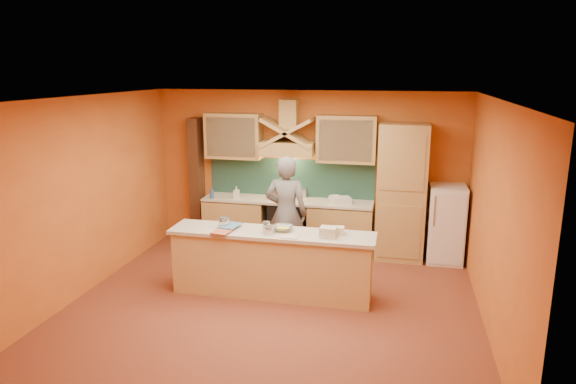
% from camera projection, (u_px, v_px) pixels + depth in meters
% --- Properties ---
extents(floor, '(5.50, 5.00, 0.01)m').
position_uv_depth(floor, '(274.00, 304.00, 7.08)').
color(floor, brown).
rests_on(floor, ground).
extents(ceiling, '(5.50, 5.00, 0.01)m').
position_uv_depth(ceiling, '(272.00, 98.00, 6.42)').
color(ceiling, white).
rests_on(ceiling, wall_back).
extents(wall_back, '(5.50, 0.02, 2.80)m').
position_uv_depth(wall_back, '(307.00, 170.00, 9.12)').
color(wall_back, '#CC6A27').
rests_on(wall_back, floor).
extents(wall_front, '(5.50, 0.02, 2.80)m').
position_uv_depth(wall_front, '(201.00, 280.00, 4.38)').
color(wall_front, '#CC6A27').
rests_on(wall_front, floor).
extents(wall_left, '(0.02, 5.00, 2.80)m').
position_uv_depth(wall_left, '(87.00, 195.00, 7.33)').
color(wall_left, '#CC6A27').
rests_on(wall_left, floor).
extents(wall_right, '(0.02, 5.00, 2.80)m').
position_uv_depth(wall_right, '(494.00, 219.00, 6.17)').
color(wall_right, '#CC6A27').
rests_on(wall_right, floor).
extents(base_cabinet_left, '(1.10, 0.60, 0.86)m').
position_uv_depth(base_cabinet_left, '(236.00, 223.00, 9.33)').
color(base_cabinet_left, tan).
rests_on(base_cabinet_left, floor).
extents(base_cabinet_right, '(1.10, 0.60, 0.86)m').
position_uv_depth(base_cabinet_right, '(341.00, 230.00, 8.93)').
color(base_cabinet_right, tan).
rests_on(base_cabinet_right, floor).
extents(counter_top, '(3.00, 0.62, 0.04)m').
position_uv_depth(counter_top, '(287.00, 201.00, 9.02)').
color(counter_top, beige).
rests_on(counter_top, base_cabinet_left).
extents(stove, '(0.60, 0.58, 0.90)m').
position_uv_depth(stove, '(287.00, 225.00, 9.12)').
color(stove, black).
rests_on(stove, floor).
extents(backsplash, '(3.00, 0.03, 0.70)m').
position_uv_depth(backsplash, '(291.00, 178.00, 9.21)').
color(backsplash, '#1B3D33').
rests_on(backsplash, wall_back).
extents(range_hood, '(0.92, 0.50, 0.24)m').
position_uv_depth(range_hood, '(288.00, 148.00, 8.85)').
color(range_hood, tan).
rests_on(range_hood, wall_back).
extents(hood_chimney, '(0.30, 0.30, 0.50)m').
position_uv_depth(hood_chimney, '(289.00, 114.00, 8.81)').
color(hood_chimney, tan).
rests_on(hood_chimney, wall_back).
extents(upper_cabinet_left, '(1.00, 0.35, 0.80)m').
position_uv_depth(upper_cabinet_left, '(234.00, 136.00, 9.09)').
color(upper_cabinet_left, tan).
rests_on(upper_cabinet_left, wall_back).
extents(upper_cabinet_right, '(1.00, 0.35, 0.80)m').
position_uv_depth(upper_cabinet_right, '(347.00, 139.00, 8.67)').
color(upper_cabinet_right, tan).
rests_on(upper_cabinet_right, wall_back).
extents(pantry_column, '(0.80, 0.60, 2.30)m').
position_uv_depth(pantry_column, '(401.00, 192.00, 8.55)').
color(pantry_column, tan).
rests_on(pantry_column, floor).
extents(fridge, '(0.58, 0.60, 1.30)m').
position_uv_depth(fridge, '(446.00, 224.00, 8.51)').
color(fridge, white).
rests_on(fridge, floor).
extents(trim_column_left, '(0.20, 0.30, 2.30)m').
position_uv_depth(trim_column_left, '(197.00, 180.00, 9.47)').
color(trim_column_left, '#472816').
rests_on(trim_column_left, floor).
extents(island_body, '(2.80, 0.55, 0.88)m').
position_uv_depth(island_body, '(272.00, 265.00, 7.28)').
color(island_body, '#D9B66F').
rests_on(island_body, floor).
extents(island_top, '(2.90, 0.62, 0.05)m').
position_uv_depth(island_top, '(272.00, 233.00, 7.17)').
color(island_top, beige).
rests_on(island_top, island_body).
extents(person, '(0.68, 0.45, 1.85)m').
position_uv_depth(person, '(286.00, 213.00, 8.13)').
color(person, slate).
rests_on(person, floor).
extents(pot_large, '(0.32, 0.32, 0.16)m').
position_uv_depth(pot_large, '(276.00, 195.00, 9.07)').
color(pot_large, '#B8B8BF').
rests_on(pot_large, stove).
extents(pot_small, '(0.23, 0.23, 0.15)m').
position_uv_depth(pot_small, '(295.00, 195.00, 9.08)').
color(pot_small, '#AEADB4').
rests_on(pot_small, stove).
extents(soap_bottle_a, '(0.10, 0.10, 0.21)m').
position_uv_depth(soap_bottle_a, '(236.00, 192.00, 9.10)').
color(soap_bottle_a, silver).
rests_on(soap_bottle_a, counter_top).
extents(soap_bottle_b, '(0.09, 0.09, 0.21)m').
position_uv_depth(soap_bottle_b, '(212.00, 193.00, 9.06)').
color(soap_bottle_b, '#2F5383').
rests_on(soap_bottle_b, counter_top).
extents(bowl_back, '(0.29, 0.29, 0.07)m').
position_uv_depth(bowl_back, '(335.00, 198.00, 8.95)').
color(bowl_back, white).
rests_on(bowl_back, counter_top).
extents(dish_rack, '(0.37, 0.33, 0.11)m').
position_uv_depth(dish_rack, '(342.00, 200.00, 8.75)').
color(dish_rack, silver).
rests_on(dish_rack, counter_top).
extents(book_lower, '(0.28, 0.35, 0.03)m').
position_uv_depth(book_lower, '(215.00, 231.00, 7.15)').
color(book_lower, '#B75941').
rests_on(book_lower, island_top).
extents(book_upper, '(0.29, 0.36, 0.02)m').
position_uv_depth(book_upper, '(223.00, 225.00, 7.35)').
color(book_upper, teal).
rests_on(book_upper, island_top).
extents(jar_large, '(0.20, 0.20, 0.14)m').
position_uv_depth(jar_large, '(224.00, 223.00, 7.32)').
color(jar_large, white).
rests_on(jar_large, island_top).
extents(jar_small, '(0.14, 0.14, 0.15)m').
position_uv_depth(jar_small, '(266.00, 227.00, 7.10)').
color(jar_small, silver).
rests_on(jar_small, island_top).
extents(kitchen_scale, '(0.14, 0.14, 0.09)m').
position_uv_depth(kitchen_scale, '(269.00, 231.00, 7.03)').
color(kitchen_scale, silver).
rests_on(kitchen_scale, island_top).
extents(mixing_bowl, '(0.29, 0.29, 0.07)m').
position_uv_depth(mixing_bowl, '(283.00, 228.00, 7.19)').
color(mixing_bowl, white).
rests_on(mixing_bowl, island_top).
extents(cloth, '(0.22, 0.17, 0.01)m').
position_uv_depth(cloth, '(290.00, 237.00, 6.91)').
color(cloth, beige).
rests_on(cloth, island_top).
extents(grocery_bag_a, '(0.24, 0.20, 0.14)m').
position_uv_depth(grocery_bag_a, '(328.00, 232.00, 6.89)').
color(grocery_bag_a, beige).
rests_on(grocery_bag_a, island_top).
extents(grocery_bag_b, '(0.18, 0.15, 0.10)m').
position_uv_depth(grocery_bag_b, '(338.00, 230.00, 7.04)').
color(grocery_bag_b, beige).
rests_on(grocery_bag_b, island_top).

